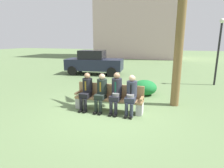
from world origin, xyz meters
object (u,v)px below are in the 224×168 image
Objects in this scene: seated_man_leftmost at (86,89)px; seated_man_rightmost at (131,93)px; seated_man_centerleft at (101,90)px; shrub_near_bench at (124,92)px; park_bench at (109,98)px; seated_man_centerright at (116,91)px; shrub_mid_lawn at (145,88)px; street_lamp at (219,45)px; parked_car_near at (94,62)px; building_backdrop at (141,3)px.

seated_man_leftmost is 1.58m from seated_man_rightmost.
shrub_near_bench is at bearing 72.34° from seated_man_centerleft.
seated_man_centerright reaches higher than park_bench.
shrub_near_bench is at bearing 80.50° from park_bench.
shrub_mid_lawn is at bearing 54.30° from seated_man_leftmost.
seated_man_centerleft is (0.55, 0.00, 0.00)m from seated_man_leftmost.
seated_man_centerright is at bearing 0.03° from seated_man_leftmost.
street_lamp reaches higher than seated_man_centerright.
seated_man_centerleft is 1.32× the size of shrub_near_bench.
street_lamp is at bearing -7.63° from parked_car_near.
seated_man_centerleft is 1.00× the size of seated_man_rightmost.
park_bench is at bearing -99.50° from shrub_near_bench.
seated_man_leftmost is 1.07m from seated_man_centerright.
parked_car_near reaches higher than seated_man_rightmost.
park_bench is 1.85× the size of seated_man_leftmost.
building_backdrop reaches higher than seated_man_centerright.
park_bench is at bearing -112.29° from shrub_mid_lawn.
building_backdrop is at bearing 99.09° from seated_man_rightmost.
parked_car_near is at bearing 118.83° from seated_man_centerright.
seated_man_centerright is 1.47m from shrub_near_bench.
street_lamp is at bearing 57.34° from seated_man_rightmost.
seated_man_leftmost reaches higher than shrub_mid_lawn.
park_bench is at bearing 170.29° from seated_man_rightmost.
building_backdrop is at bearing 98.04° from shrub_near_bench.
seated_man_centerright is 7.27m from parked_car_near.
seated_man_centerright is at bearing 0.01° from seated_man_centerleft.
street_lamp is 17.61m from building_backdrop.
park_bench is 0.58× the size of parked_car_near.
seated_man_centerleft is at bearing -129.84° from street_lamp.
street_lamp is at bearing 50.16° from seated_man_centerleft.
seated_man_centerright is at bearing -24.28° from park_bench.
shrub_mid_lawn is (1.15, 2.35, -0.39)m from seated_man_centerleft.
shrub_near_bench is at bearing 112.62° from seated_man_rightmost.
seated_man_centerleft is 21.91m from building_backdrop.
seated_man_centerright is (1.07, 0.00, 0.03)m from seated_man_leftmost.
seated_man_rightmost is 6.53m from street_lamp.
shrub_mid_lawn is at bearing 67.71° from park_bench.
seated_man_rightmost reaches higher than park_bench.
seated_man_rightmost is 7.53m from parked_car_near.
shrub_mid_lawn is at bearing 75.24° from seated_man_centerright.
building_backdrop is at bearing 96.97° from park_bench.
seated_man_centerright reaches higher than shrub_mid_lawn.
building_backdrop is at bearing 113.67° from street_lamp.
shrub_near_bench is (-0.08, 1.40, -0.44)m from seated_man_centerright.
parked_car_near reaches higher than shrub_mid_lawn.
seated_man_centerright is 0.51m from seated_man_rightmost.
shrub_mid_lawn is at bearing 87.32° from seated_man_rightmost.
building_backdrop reaches higher than park_bench.
seated_man_leftmost is 1.21× the size of shrub_mid_lawn.
seated_man_centerright is at bearing -82.28° from building_backdrop.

